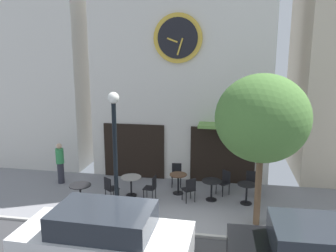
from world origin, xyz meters
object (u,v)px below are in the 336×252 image
cafe_table_near_curb (131,182)px  cafe_chair_facing_street (152,186)px  cafe_table_rightmost (247,190)px  parked_car_white (105,238)px  street_tree (262,119)px  cafe_table_near_door (178,180)px  cafe_chair_facing_wall (251,181)px  cafe_table_center (212,186)px  cafe_chair_outer (177,173)px  pedestrian_green (60,163)px  cafe_table_center_right (80,190)px  cafe_chair_corner (110,187)px  cafe_chair_near_tree (224,181)px  cafe_chair_mid_row (190,188)px  street_lamp (115,155)px

cafe_table_near_curb → cafe_chair_facing_street: 0.87m
cafe_table_rightmost → parked_car_white: size_ratio=0.17×
street_tree → parked_car_white: street_tree is taller
cafe_table_near_door → parked_car_white: (-1.15, -4.75, 0.24)m
street_tree → cafe_chair_facing_wall: size_ratio=5.19×
cafe_table_center → cafe_chair_facing_wall: cafe_chair_facing_wall is taller
cafe_chair_outer → pedestrian_green: bearing=-173.4°
cafe_table_near_curb → pedestrian_green: pedestrian_green is taller
cafe_chair_facing_wall → parked_car_white: bearing=-127.0°
cafe_table_center → pedestrian_green: size_ratio=0.45×
cafe_chair_facing_street → cafe_chair_facing_wall: bearing=17.2°
cafe_chair_facing_street → cafe_table_center_right: bearing=-161.1°
cafe_table_center → cafe_chair_corner: bearing=-168.6°
cafe_table_rightmost → cafe_chair_facing_wall: 0.84m
cafe_chair_facing_wall → cafe_chair_near_tree: same height
cafe_chair_facing_wall → cafe_chair_corner: bearing=-163.9°
pedestrian_green → street_tree: bearing=-15.7°
cafe_chair_corner → cafe_chair_mid_row: size_ratio=1.00×
cafe_table_near_curb → cafe_table_rightmost: 4.18m
street_tree → pedestrian_green: (-7.60, 2.14, -2.49)m
cafe_table_center → cafe_chair_near_tree: size_ratio=0.83×
cafe_table_center → cafe_chair_facing_wall: 1.60m
street_lamp → cafe_table_center_right: bearing=160.7°
street_lamp → cafe_table_near_door: bearing=50.4°
cafe_chair_near_tree → cafe_table_near_door: bearing=-171.0°
cafe_table_center → cafe_chair_facing_wall: size_ratio=0.83×
cafe_table_near_door → cafe_chair_outer: cafe_chair_outer is taller
cafe_chair_outer → cafe_chair_facing_street: (-0.67, -1.52, 0.00)m
cafe_chair_facing_wall → cafe_chair_near_tree: size_ratio=1.00×
cafe_table_rightmost → cafe_chair_outer: (-2.67, 1.23, 0.03)m
cafe_chair_corner → cafe_table_rightmost: bearing=7.5°
pedestrian_green → street_lamp: bearing=-36.4°
cafe_table_rightmost → cafe_chair_outer: size_ratio=0.82×
cafe_table_rightmost → cafe_chair_facing_wall: bearing=75.9°
cafe_chair_facing_wall → cafe_chair_mid_row: (-2.19, -1.03, 0.00)m
cafe_table_center_right → cafe_table_near_curb: size_ratio=0.99×
cafe_table_near_door → parked_car_white: bearing=-103.6°
cafe_chair_mid_row → cafe_chair_outer: same height
street_lamp → cafe_chair_near_tree: bearing=34.4°
cafe_chair_corner → cafe_chair_facing_street: 1.49m
cafe_chair_facing_wall → cafe_chair_facing_street: (-3.55, -1.10, 0.00)m
cafe_chair_mid_row → cafe_chair_outer: 1.60m
cafe_table_near_curb → cafe_chair_near_tree: bearing=12.9°
cafe_table_center_right → cafe_chair_facing_street: cafe_chair_facing_street is taller
street_lamp → cafe_table_center: (2.99, 1.71, -1.54)m
cafe_table_center_right → cafe_chair_facing_street: size_ratio=0.84×
street_lamp → cafe_chair_outer: bearing=61.6°
cafe_chair_outer → street_lamp: bearing=-118.4°
cafe_table_near_door → cafe_table_rightmost: size_ratio=1.04×
cafe_table_near_door → cafe_chair_near_tree: (1.71, 0.27, 0.01)m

